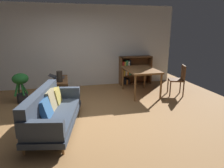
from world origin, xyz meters
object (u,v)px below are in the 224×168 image
Objects in this scene: fabric_couch at (51,110)px; potted_floor_plant at (21,84)px; desk_speaker at (60,76)px; dining_chair_near at (179,78)px; bookshelf at (133,71)px; media_console at (61,90)px; dining_table at (141,72)px; open_laptop at (58,77)px.

potted_floor_plant reaches higher than fabric_couch.
desk_speaker is (0.15, 1.35, 0.37)m from fabric_couch.
dining_chair_near is 1.77m from bookshelf.
bookshelf is (2.50, 1.19, 0.20)m from media_console.
potted_floor_plant reaches higher than media_console.
desk_speaker is 0.22× the size of dining_table.
bookshelf is at bearing 121.09° from dining_chair_near.
media_console is 1.36× the size of potted_floor_plant.
media_console is 2.47× the size of open_laptop.
fabric_couch is at bearing -133.35° from bookshelf.
bookshelf reaches higher than media_console.
dining_chair_near reaches higher than media_console.
bookshelf is (0.15, 1.16, -0.20)m from dining_table.
desk_speaker is 0.35× the size of potted_floor_plant.
desk_speaker is (0.07, -0.44, 0.11)m from open_laptop.
media_console is at bearing 84.52° from fabric_couch.
dining_chair_near is at bearing -58.91° from bookshelf.
media_console is 0.52m from desk_speaker.
dining_table is at bearing 7.18° from desk_speaker.
potted_floor_plant is (-1.02, 0.05, 0.21)m from media_console.
fabric_couch reaches higher than open_laptop.
open_laptop is 3.52m from dining_chair_near.
bookshelf is (2.50, 1.46, -0.25)m from desk_speaker.
potted_floor_plant is 3.69m from bookshelf.
media_console is 0.95× the size of bookshelf.
open_laptop is 1.58× the size of desk_speaker.
bookshelf is at bearing 25.56° from media_console.
desk_speaker is 0.31× the size of dining_chair_near.
fabric_couch is 1.59× the size of dining_table.
dining_table is (2.34, 0.30, -0.05)m from desk_speaker.
open_laptop is 0.55× the size of potted_floor_plant.
desk_speaker is at bearing -90.75° from media_console.
fabric_couch is 1.86× the size of media_console.
fabric_couch reaches higher than media_console.
bookshelf reaches higher than fabric_couch.
dining_chair_near is (1.07, -0.35, -0.18)m from dining_table.
dining_chair_near is at bearing 20.00° from fabric_couch.
open_laptop is (0.08, 1.79, 0.26)m from fabric_couch.
open_laptop is 0.96m from potted_floor_plant.
open_laptop is at bearing 99.23° from desk_speaker.
dining_table is (2.42, -0.14, 0.07)m from open_laptop.
dining_table is (3.36, -0.02, 0.19)m from potted_floor_plant.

